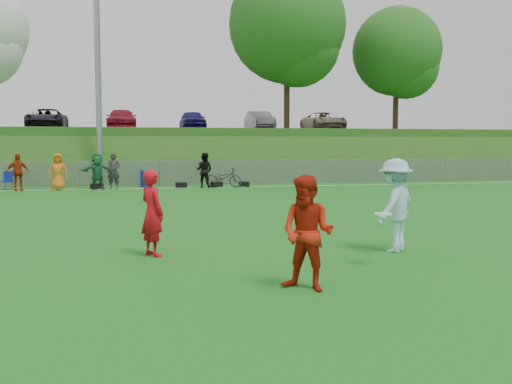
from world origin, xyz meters
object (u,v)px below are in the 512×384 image
object	(u,v)px
player_blue	(395,205)
frisbee	(383,214)
player_red_center	(308,233)
player_red_left	(152,213)
bicycle	(224,177)
recycling_bin	(146,179)

from	to	relation	value
player_blue	frisbee	bearing A→B (deg)	16.56
frisbee	player_red_center	bearing A→B (deg)	-144.59
player_red_left	bicycle	bearing A→B (deg)	-43.93
frisbee	player_red_left	bearing A→B (deg)	154.50
bicycle	player_red_center	bearing A→B (deg)	-167.62
player_red_center	frisbee	size ratio (longest dim) A/B	5.54
player_red_center	frisbee	world-z (taller)	player_red_center
player_red_left	player_blue	size ratio (longest dim) A/B	0.89
player_blue	recycling_bin	distance (m)	18.77
player_red_left	player_red_center	xyz separation A→B (m)	(2.11, -3.11, 0.02)
player_blue	frisbee	distance (m)	1.48
player_red_center	bicycle	bearing A→B (deg)	125.29
player_red_left	bicycle	world-z (taller)	player_red_left
player_red_left	bicycle	xyz separation A→B (m)	(4.11, 16.74, -0.35)
player_red_left	player_red_center	world-z (taller)	player_red_center
player_blue	player_red_center	bearing A→B (deg)	4.44
frisbee	player_blue	bearing A→B (deg)	55.78
player_red_left	frisbee	size ratio (longest dim) A/B	5.41
frisbee	bicycle	distance (m)	18.60
player_red_center	player_blue	world-z (taller)	player_blue
player_red_left	frisbee	distance (m)	4.30
player_red_center	frisbee	xyz separation A→B (m)	(1.77, 1.26, 0.08)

